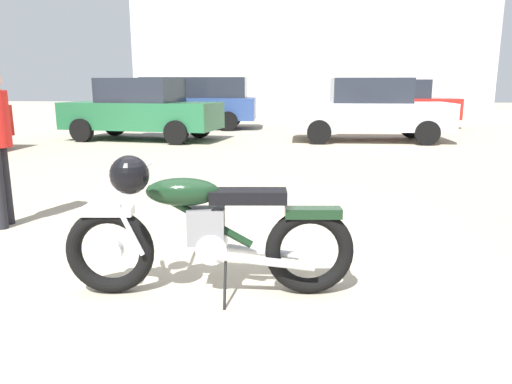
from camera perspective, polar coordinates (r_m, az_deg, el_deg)
ground_plane at (r=3.78m, az=-7.39°, el=-10.90°), size 80.00×80.00×0.00m
vintage_motorcycle at (r=3.47m, az=-6.45°, el=-4.40°), size 2.08×0.73×1.07m
white_estate_far at (r=13.53m, az=13.12°, el=9.39°), size 4.21×1.93×1.67m
dark_sedan_left at (r=13.84m, az=-13.26°, el=9.44°), size 4.42×2.42×1.67m
pale_sedan_back at (r=17.18m, az=-7.74°, el=10.54°), size 4.78×2.14×1.74m
red_hatchback_near at (r=18.13m, az=15.97°, el=9.94°), size 4.39×2.33×1.67m
industrial_building at (r=33.93m, az=6.20°, el=17.38°), size 22.05×9.72×8.82m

